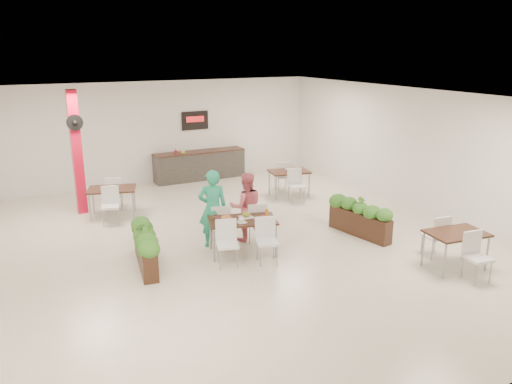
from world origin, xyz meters
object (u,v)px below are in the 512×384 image
main_table (242,225)px  service_counter (200,165)px  diner_woman (246,207)px  planter_right (360,215)px  planter_left (145,243)px  red_column (77,151)px  side_table_a (112,193)px  side_table_b (289,175)px  diner_man (213,209)px  side_table_c (456,239)px

main_table → service_counter: bearing=77.3°
diner_woman → planter_right: bearing=175.1°
planter_left → planter_right: planter_left is taller
red_column → side_table_a: (0.67, -0.69, -1.02)m
red_column → side_table_b: red_column is taller
planter_right → planter_left: bearing=173.4°
red_column → main_table: bearing=-59.1°
red_column → diner_man: red_column is taller
side_table_a → planter_left: bearing=-74.5°
side_table_b → side_table_a: bearing=-174.9°
side_table_b → side_table_c: same height
service_counter → main_table: bearing=-102.7°
side_table_a → side_table_b: bearing=11.4°
red_column → main_table: (2.60, -4.35, -1.01)m
diner_man → side_table_c: size_ratio=1.03×
red_column → diner_man: size_ratio=1.86×
service_counter → planter_left: bearing=-119.7°
red_column → diner_man: (2.21, -3.70, -0.78)m
red_column → side_table_c: size_ratio=1.93×
service_counter → diner_woman: bearing=-100.1°
main_table → diner_woman: size_ratio=1.21×
service_counter → main_table: 6.37m
service_counter → planter_left: (-3.39, -5.94, 0.00)m
red_column → main_table: red_column is taller
diner_woman → planter_right: size_ratio=0.89×
service_counter → planter_right: bearing=-77.3°
side_table_c → planter_right: bearing=110.3°
diner_woman → side_table_c: 4.39m
side_table_b → side_table_c: 5.79m
planter_right → side_table_b: (0.18, 3.51, 0.14)m
main_table → diner_woman: bearing=57.8°
main_table → side_table_b: 4.43m
main_table → diner_woman: 0.78m
planter_right → side_table_c: 2.34m
side_table_a → main_table: bearing=-45.8°
side_table_a → side_table_c: size_ratio=1.01×
red_column → planter_right: 7.26m
side_table_c → planter_left: bearing=159.3°
red_column → diner_woman: (3.01, -3.70, -0.86)m
red_column → planter_right: size_ratio=1.83×
diner_woman → planter_left: bearing=24.9°
main_table → planter_right: 2.88m
diner_man → side_table_b: size_ratio=1.03×
diner_man → diner_woman: size_ratio=1.10×
diner_woman → side_table_a: 3.82m
red_column → main_table: 5.17m
diner_woman → side_table_c: (2.99, -3.21, -0.16)m
service_counter → main_table: size_ratio=1.58×
diner_man → side_table_a: bearing=-46.8°
service_counter → side_table_a: service_counter is taller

